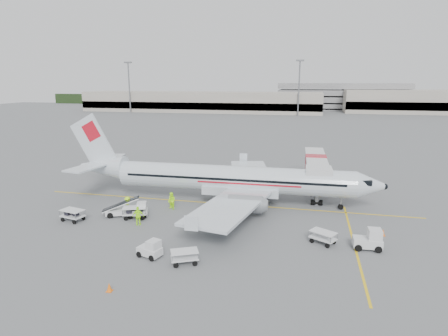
# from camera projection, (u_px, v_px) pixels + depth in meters

# --- Properties ---
(ground) EXTENTS (360.00, 360.00, 0.00)m
(ground) POSITION_uv_depth(u_px,v_px,m) (220.00, 204.00, 43.54)
(ground) COLOR #56595B
(stripe_lead) EXTENTS (44.00, 0.20, 0.01)m
(stripe_lead) POSITION_uv_depth(u_px,v_px,m) (220.00, 203.00, 43.54)
(stripe_lead) COLOR yellow
(stripe_lead) RESTS_ON ground
(stripe_cross) EXTENTS (0.20, 20.00, 0.01)m
(stripe_cross) POSITION_uv_depth(u_px,v_px,m) (354.00, 243.00, 32.93)
(stripe_cross) COLOR yellow
(stripe_cross) RESTS_ON ground
(terminal_west) EXTENTS (110.00, 22.00, 9.00)m
(terminal_west) POSITION_uv_depth(u_px,v_px,m) (201.00, 102.00, 174.62)
(terminal_west) COLOR gray
(terminal_west) RESTS_ON ground
(parking_garage) EXTENTS (62.00, 24.00, 14.00)m
(parking_garage) POSITION_uv_depth(u_px,v_px,m) (341.00, 95.00, 188.56)
(parking_garage) COLOR slate
(parking_garage) RESTS_ON ground
(treeline) EXTENTS (300.00, 3.00, 6.00)m
(treeline) POSITION_uv_depth(u_px,v_px,m) (292.00, 101.00, 209.10)
(treeline) COLOR black
(treeline) RESTS_ON ground
(mast_west) EXTENTS (3.20, 1.20, 22.00)m
(mast_west) POSITION_uv_depth(u_px,v_px,m) (129.00, 88.00, 168.20)
(mast_west) COLOR slate
(mast_west) RESTS_ON ground
(mast_center) EXTENTS (3.20, 1.20, 22.00)m
(mast_center) POSITION_uv_depth(u_px,v_px,m) (299.00, 88.00, 152.06)
(mast_center) COLOR slate
(mast_center) RESTS_ON ground
(aircraft) EXTENTS (36.30, 28.69, 9.88)m
(aircraft) POSITION_uv_depth(u_px,v_px,m) (233.00, 161.00, 42.80)
(aircraft) COLOR silver
(aircraft) RESTS_ON ground
(jet_bridge) EXTENTS (3.84, 17.54, 4.58)m
(jet_bridge) POSITION_uv_depth(u_px,v_px,m) (315.00, 173.00, 48.50)
(jet_bridge) COLOR silver
(jet_bridge) RESTS_ON ground
(belt_loader) EXTENTS (4.92, 3.29, 2.50)m
(belt_loader) POSITION_uv_depth(u_px,v_px,m) (123.00, 204.00, 39.42)
(belt_loader) COLOR silver
(belt_loader) RESTS_ON ground
(tug_fore) EXTENTS (2.38, 1.41, 1.81)m
(tug_fore) POSITION_uv_depth(u_px,v_px,m) (368.00, 239.00, 31.59)
(tug_fore) COLOR silver
(tug_fore) RESTS_ON ground
(tug_mid) EXTENTS (2.19, 1.66, 1.50)m
(tug_mid) POSITION_uv_depth(u_px,v_px,m) (150.00, 248.00, 30.23)
(tug_mid) COLOR silver
(tug_mid) RESTS_ON ground
(tug_aft) EXTENTS (2.33, 1.79, 1.58)m
(tug_aft) POSITION_uv_depth(u_px,v_px,m) (137.00, 210.00, 39.09)
(tug_aft) COLOR silver
(tug_aft) RESTS_ON ground
(cart_loaded_a) EXTENTS (2.69, 2.07, 1.24)m
(cart_loaded_a) POSITION_uv_depth(u_px,v_px,m) (135.00, 213.00, 38.75)
(cart_loaded_a) COLOR silver
(cart_loaded_a) RESTS_ON ground
(cart_loaded_b) EXTENTS (2.56, 1.86, 1.21)m
(cart_loaded_b) POSITION_uv_depth(u_px,v_px,m) (73.00, 215.00, 37.99)
(cart_loaded_b) COLOR silver
(cart_loaded_b) RESTS_ON ground
(cart_empty_a) EXTENTS (2.44, 2.03, 1.10)m
(cart_empty_a) POSITION_uv_depth(u_px,v_px,m) (185.00, 257.00, 29.08)
(cart_empty_a) COLOR silver
(cart_empty_a) RESTS_ON ground
(cart_empty_b) EXTENTS (2.52, 2.21, 1.13)m
(cart_empty_b) POSITION_uv_depth(u_px,v_px,m) (323.00, 237.00, 32.70)
(cart_empty_b) COLOR silver
(cart_empty_b) RESTS_ON ground
(cone_nose) EXTENTS (0.41, 0.41, 0.67)m
(cone_nose) POSITION_uv_depth(u_px,v_px,m) (383.00, 232.00, 34.43)
(cone_nose) COLOR orange
(cone_nose) RESTS_ON ground
(cone_port) EXTENTS (0.37, 0.37, 0.60)m
(cone_port) POSITION_uv_depth(u_px,v_px,m) (220.00, 179.00, 53.05)
(cone_port) COLOR orange
(cone_port) RESTS_ON ground
(cone_stbd) EXTENTS (0.39, 0.39, 0.64)m
(cone_stbd) POSITION_uv_depth(u_px,v_px,m) (109.00, 287.00, 25.30)
(cone_stbd) COLOR orange
(cone_stbd) RESTS_ON ground
(crew_a) EXTENTS (0.75, 0.75, 1.76)m
(crew_a) POSITION_uv_depth(u_px,v_px,m) (172.00, 200.00, 41.98)
(crew_a) COLOR #AFF511
(crew_a) RESTS_ON ground
(crew_b) EXTENTS (1.19, 1.16, 1.93)m
(crew_b) POSITION_uv_depth(u_px,v_px,m) (172.00, 201.00, 41.39)
(crew_b) COLOR #AFF511
(crew_b) RESTS_ON ground
(crew_c) EXTENTS (1.05, 1.35, 1.84)m
(crew_c) POSITION_uv_depth(u_px,v_px,m) (128.00, 205.00, 40.17)
(crew_c) COLOR #AFF511
(crew_c) RESTS_ON ground
(crew_d) EXTENTS (1.21, 0.78, 1.92)m
(crew_d) POSITION_uv_depth(u_px,v_px,m) (138.00, 216.00, 36.79)
(crew_d) COLOR #AFF511
(crew_d) RESTS_ON ground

